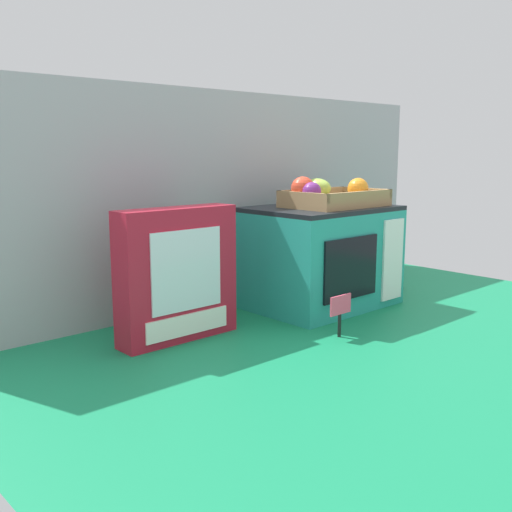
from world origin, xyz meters
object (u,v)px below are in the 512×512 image
object	(u,v)px
cookie_set_box	(177,275)
price_sign	(340,309)
food_groups_crate	(330,196)
toy_microwave	(321,256)
loose_toy_apple	(392,278)

from	to	relation	value
cookie_set_box	price_sign	world-z (taller)	cookie_set_box
cookie_set_box	food_groups_crate	bearing A→B (deg)	-4.10
toy_microwave	cookie_set_box	distance (m)	0.47
toy_microwave	cookie_set_box	xyz separation A→B (m)	(-0.47, 0.02, 0.01)
price_sign	loose_toy_apple	size ratio (longest dim) A/B	1.57
food_groups_crate	cookie_set_box	bearing A→B (deg)	175.90
toy_microwave	loose_toy_apple	distance (m)	0.34
food_groups_crate	price_sign	bearing A→B (deg)	-133.73
toy_microwave	food_groups_crate	size ratio (longest dim) A/B	1.43
toy_microwave	price_sign	size ratio (longest dim) A/B	3.94
price_sign	cookie_set_box	bearing A→B (deg)	139.63
price_sign	food_groups_crate	bearing A→B (deg)	46.27
toy_microwave	food_groups_crate	xyz separation A→B (m)	(0.01, -0.02, 0.17)
cookie_set_box	loose_toy_apple	size ratio (longest dim) A/B	4.75
toy_microwave	cookie_set_box	bearing A→B (deg)	177.96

